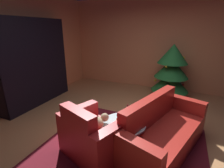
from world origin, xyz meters
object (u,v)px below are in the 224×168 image
at_px(armchair_red, 93,137).
at_px(book_stack_on_table, 124,117).
at_px(bottle_on_table, 127,112).
at_px(bookshelf_unit, 38,63).
at_px(coffee_table, 124,125).
at_px(couch_red, 162,133).
at_px(decorated_tree, 171,70).

xyz_separation_m(armchair_red, book_stack_on_table, (0.35, 0.38, 0.21)).
xyz_separation_m(book_stack_on_table, bottle_on_table, (0.01, 0.14, 0.03)).
distance_m(bookshelf_unit, coffee_table, 2.86).
xyz_separation_m(couch_red, book_stack_on_table, (-0.59, -0.19, 0.24)).
xyz_separation_m(coffee_table, decorated_tree, (0.45, 2.62, 0.35)).
relative_size(armchair_red, bottle_on_table, 4.87).
bearing_deg(couch_red, armchair_red, -148.94).
bearing_deg(coffee_table, bookshelf_unit, 161.29).
xyz_separation_m(bookshelf_unit, book_stack_on_table, (2.62, -0.85, -0.52)).
bearing_deg(coffee_table, book_stack_on_table, 114.72).
bearing_deg(bottle_on_table, coffee_table, -86.82).
bearing_deg(bottle_on_table, decorated_tree, 79.22).
relative_size(couch_red, bottle_on_table, 8.27).
distance_m(book_stack_on_table, bottle_on_table, 0.14).
xyz_separation_m(coffee_table, book_stack_on_table, (-0.02, 0.05, 0.11)).
bearing_deg(couch_red, book_stack_on_table, -162.43).
distance_m(couch_red, book_stack_on_table, 0.66).
bearing_deg(couch_red, bookshelf_unit, 168.37).
xyz_separation_m(bookshelf_unit, bottle_on_table, (2.63, -0.71, -0.49)).
distance_m(couch_red, decorated_tree, 2.43).
height_order(armchair_red, bottle_on_table, armchair_red).
height_order(couch_red, bottle_on_table, couch_red).
bearing_deg(decorated_tree, armchair_red, -105.65).
distance_m(coffee_table, decorated_tree, 2.68).
bearing_deg(book_stack_on_table, couch_red, 17.57).
relative_size(coffee_table, decorated_tree, 0.46).
relative_size(bookshelf_unit, coffee_table, 3.07).
bearing_deg(decorated_tree, couch_red, -87.35).
distance_m(armchair_red, coffee_table, 0.51).
bearing_deg(book_stack_on_table, bottle_on_table, 84.77).
distance_m(couch_red, bottle_on_table, 0.64).
bearing_deg(decorated_tree, book_stack_on_table, -100.48).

